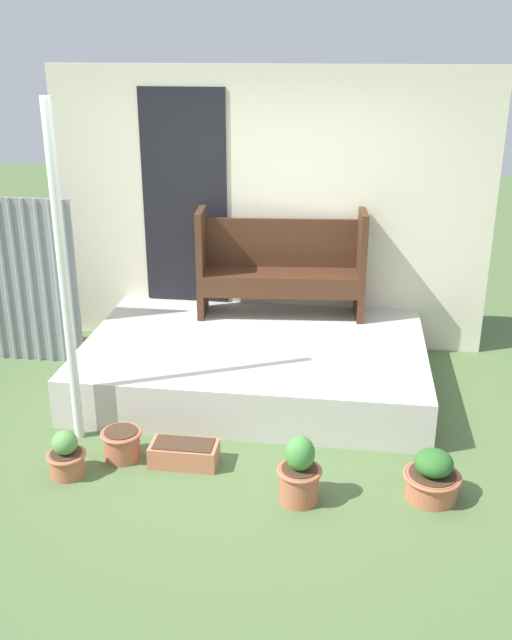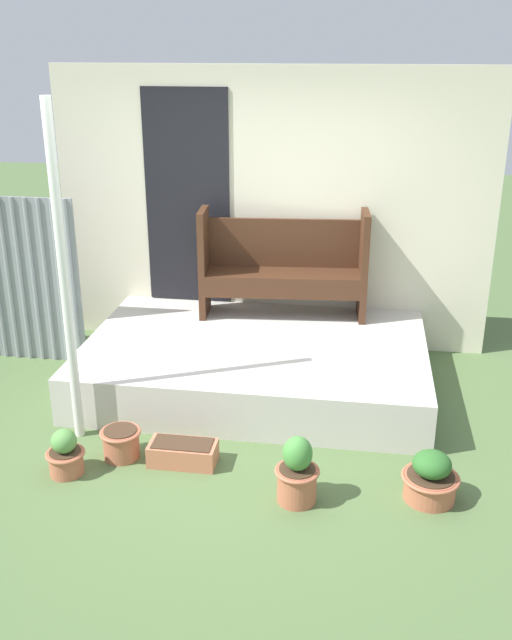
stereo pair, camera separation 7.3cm
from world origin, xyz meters
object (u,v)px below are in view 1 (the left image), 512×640
Objects in this scene: bench at (281,263)px; flower_pot_left at (66,456)px; planter_box_rect at (184,453)px; flower_pot_far_right at (432,477)px; flower_pot_right at (299,473)px; support_post at (64,281)px; flower_pot_middle at (122,443)px.

bench is 2.67m from flower_pot_left.
planter_box_rect is at bearing 17.87° from flower_pot_left.
flower_pot_right is at bearing -169.98° from flower_pot_far_right.
support_post is at bearing 163.46° from planter_box_rect.
bench is at bearing 99.06° from flower_pot_right.
flower_pot_far_right is at bearing 1.87° from flower_pot_left.
support_post is 1.21m from flower_pot_middle.
flower_pot_left is 0.72× the size of flower_pot_right.
flower_pot_right reaches higher than flower_pot_far_right.
flower_pot_right reaches higher than flower_pot_left.
flower_pot_far_right reaches higher than flower_pot_middle.
bench reaches higher than flower_pot_middle.
flower_pot_far_right reaches higher than flower_pot_left.
support_post is at bearing 149.15° from flower_pot_middle.
bench is 5.21× the size of flower_pot_middle.
flower_pot_middle is (0.31, 0.26, -0.03)m from flower_pot_left.
planter_box_rect is (-0.47, -2.01, -0.82)m from bench.
flower_pot_far_right is (1.22, -2.17, -0.75)m from bench.
flower_pot_middle is 1.33m from flower_pot_right.
bench is at bearing 52.64° from support_post.
flower_pot_middle is (0.42, -0.25, -1.11)m from support_post.
flower_pot_far_right reaches higher than planter_box_rect.
flower_pot_left is at bearing -162.13° from planter_box_rect.
support_post is at bearing -132.28° from bench.
flower_pot_right is 1.23× the size of flower_pot_far_right.
flower_pot_far_right is 1.70m from planter_box_rect.
flower_pot_far_right is at bearing 10.02° from flower_pot_right.
flower_pot_middle is at bearing -30.85° from support_post.
flower_pot_right is at bearing -18.62° from support_post.
planter_box_rect is at bearing -107.99° from bench.
planter_box_rect is (0.45, -0.01, -0.04)m from flower_pot_middle.
flower_pot_middle is at bearing 178.74° from planter_box_rect.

